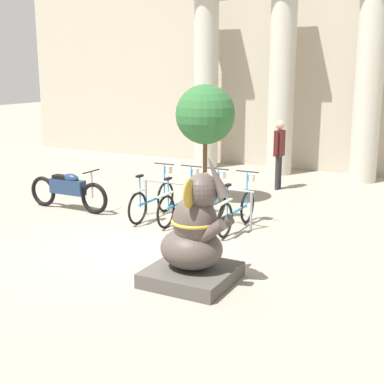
{
  "coord_description": "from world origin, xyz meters",
  "views": [
    {
      "loc": [
        4.96,
        -7.31,
        3.06
      ],
      "look_at": [
        0.86,
        0.48,
        1.0
      ],
      "focal_mm": 50.0,
      "sensor_mm": 36.0,
      "label": 1
    }
  ],
  "objects_px": {
    "bicycle_3": "(237,209)",
    "potted_tree": "(205,122)",
    "motorcycle": "(68,190)",
    "bicycle_0": "(153,198)",
    "person_pedestrian": "(279,148)",
    "bicycle_1": "(180,201)",
    "bicycle_2": "(208,205)",
    "elephant_statue": "(194,240)"
  },
  "relations": [
    {
      "from": "bicycle_3",
      "to": "potted_tree",
      "type": "height_order",
      "value": "potted_tree"
    },
    {
      "from": "bicycle_3",
      "to": "motorcycle",
      "type": "relative_size",
      "value": 0.83
    },
    {
      "from": "motorcycle",
      "to": "bicycle_0",
      "type": "bearing_deg",
      "value": 10.41
    },
    {
      "from": "bicycle_3",
      "to": "person_pedestrian",
      "type": "distance_m",
      "value": 3.82
    },
    {
      "from": "bicycle_1",
      "to": "bicycle_2",
      "type": "bearing_deg",
      "value": -1.83
    },
    {
      "from": "bicycle_0",
      "to": "bicycle_2",
      "type": "relative_size",
      "value": 1.0
    },
    {
      "from": "motorcycle",
      "to": "elephant_statue",
      "type": "bearing_deg",
      "value": -28.28
    },
    {
      "from": "bicycle_1",
      "to": "elephant_statue",
      "type": "height_order",
      "value": "elephant_statue"
    },
    {
      "from": "elephant_statue",
      "to": "potted_tree",
      "type": "height_order",
      "value": "potted_tree"
    },
    {
      "from": "bicycle_2",
      "to": "motorcycle",
      "type": "distance_m",
      "value": 3.23
    },
    {
      "from": "elephant_statue",
      "to": "potted_tree",
      "type": "bearing_deg",
      "value": 114.55
    },
    {
      "from": "bicycle_1",
      "to": "potted_tree",
      "type": "distance_m",
      "value": 2.21
    },
    {
      "from": "bicycle_1",
      "to": "motorcycle",
      "type": "height_order",
      "value": "bicycle_1"
    },
    {
      "from": "bicycle_0",
      "to": "person_pedestrian",
      "type": "xyz_separation_m",
      "value": [
        1.43,
        3.76,
        0.66
      ]
    },
    {
      "from": "bicycle_0",
      "to": "bicycle_2",
      "type": "xyz_separation_m",
      "value": [
        1.26,
        0.02,
        0.0
      ]
    },
    {
      "from": "bicycle_2",
      "to": "elephant_statue",
      "type": "xyz_separation_m",
      "value": [
        1.1,
        -2.7,
        0.23
      ]
    },
    {
      "from": "bicycle_0",
      "to": "bicycle_2",
      "type": "bearing_deg",
      "value": 0.85
    },
    {
      "from": "motorcycle",
      "to": "potted_tree",
      "type": "relative_size",
      "value": 0.78
    },
    {
      "from": "bicycle_1",
      "to": "person_pedestrian",
      "type": "xyz_separation_m",
      "value": [
        0.81,
        3.72,
        0.66
      ]
    },
    {
      "from": "bicycle_0",
      "to": "bicycle_3",
      "type": "bearing_deg",
      "value": 0.84
    },
    {
      "from": "bicycle_2",
      "to": "motorcycle",
      "type": "xyz_separation_m",
      "value": [
        -3.21,
        -0.38,
        0.05
      ]
    },
    {
      "from": "bicycle_2",
      "to": "person_pedestrian",
      "type": "height_order",
      "value": "person_pedestrian"
    },
    {
      "from": "bicycle_0",
      "to": "person_pedestrian",
      "type": "distance_m",
      "value": 4.08
    },
    {
      "from": "bicycle_2",
      "to": "person_pedestrian",
      "type": "distance_m",
      "value": 3.81
    },
    {
      "from": "bicycle_3",
      "to": "bicycle_1",
      "type": "bearing_deg",
      "value": 179.49
    },
    {
      "from": "bicycle_1",
      "to": "bicycle_2",
      "type": "xyz_separation_m",
      "value": [
        0.63,
        -0.02,
        0.0
      ]
    },
    {
      "from": "potted_tree",
      "to": "bicycle_3",
      "type": "bearing_deg",
      "value": -47.44
    },
    {
      "from": "motorcycle",
      "to": "person_pedestrian",
      "type": "bearing_deg",
      "value": 50.58
    },
    {
      "from": "bicycle_1",
      "to": "bicycle_0",
      "type": "bearing_deg",
      "value": -176.47
    },
    {
      "from": "elephant_statue",
      "to": "person_pedestrian",
      "type": "height_order",
      "value": "elephant_statue"
    },
    {
      "from": "bicycle_2",
      "to": "elephant_statue",
      "type": "distance_m",
      "value": 2.92
    },
    {
      "from": "bicycle_2",
      "to": "elephant_statue",
      "type": "bearing_deg",
      "value": -67.8
    },
    {
      "from": "bicycle_0",
      "to": "person_pedestrian",
      "type": "bearing_deg",
      "value": 69.14
    },
    {
      "from": "person_pedestrian",
      "to": "elephant_statue",
      "type": "bearing_deg",
      "value": -81.83
    },
    {
      "from": "motorcycle",
      "to": "potted_tree",
      "type": "xyz_separation_m",
      "value": [
        2.32,
        2.04,
        1.4
      ]
    },
    {
      "from": "bicycle_2",
      "to": "motorcycle",
      "type": "relative_size",
      "value": 0.83
    },
    {
      "from": "bicycle_1",
      "to": "motorcycle",
      "type": "distance_m",
      "value": 2.61
    },
    {
      "from": "bicycle_2",
      "to": "bicycle_3",
      "type": "bearing_deg",
      "value": 0.81
    },
    {
      "from": "bicycle_2",
      "to": "bicycle_3",
      "type": "xyz_separation_m",
      "value": [
        0.63,
        0.01,
        0.0
      ]
    },
    {
      "from": "bicycle_2",
      "to": "motorcycle",
      "type": "height_order",
      "value": "bicycle_2"
    },
    {
      "from": "bicycle_0",
      "to": "potted_tree",
      "type": "bearing_deg",
      "value": 77.74
    },
    {
      "from": "person_pedestrian",
      "to": "potted_tree",
      "type": "xyz_separation_m",
      "value": [
        -1.07,
        -2.08,
        0.79
      ]
    }
  ]
}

